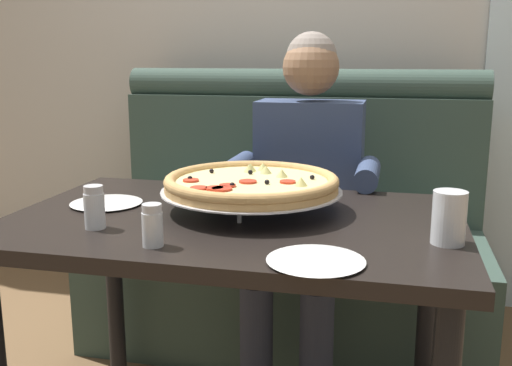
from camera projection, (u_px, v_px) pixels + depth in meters
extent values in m
cube|color=beige|center=(312.00, 11.00, 2.85)|extent=(6.00, 0.12, 2.80)
cube|color=#384C42|center=(283.00, 292.00, 2.43)|extent=(1.60, 0.60, 0.46)
cube|color=#384C42|center=(300.00, 167.00, 2.71)|extent=(1.60, 0.18, 0.65)
cylinder|color=#384C42|center=(301.00, 85.00, 2.63)|extent=(1.60, 0.14, 0.14)
cube|color=black|center=(234.00, 223.00, 1.62)|extent=(1.24, 0.80, 0.04)
cylinder|color=black|center=(115.00, 288.00, 2.14)|extent=(0.06, 0.06, 0.71)
cylinder|color=black|center=(426.00, 319.00, 1.89)|extent=(0.06, 0.06, 0.71)
cube|color=#2D3342|center=(300.00, 241.00, 2.11)|extent=(0.34, 0.40, 0.15)
cylinder|color=#2D3342|center=(256.00, 349.00, 1.96)|extent=(0.11, 0.11, 0.46)
cylinder|color=#2D3342|center=(316.00, 356.00, 1.91)|extent=(0.11, 0.11, 0.46)
cube|color=#38476B|center=(310.00, 174.00, 2.27)|extent=(0.40, 0.22, 0.56)
cylinder|color=#38476B|center=(237.00, 168.00, 2.10)|extent=(0.08, 0.28, 0.08)
cylinder|color=#38476B|center=(368.00, 174.00, 2.00)|extent=(0.08, 0.28, 0.08)
sphere|color=#997051|center=(311.00, 67.00, 2.17)|extent=(0.21, 0.21, 0.21)
sphere|color=gray|center=(311.00, 57.00, 2.17)|extent=(0.19, 0.19, 0.19)
cylinder|color=silver|center=(239.00, 213.00, 1.55)|extent=(0.01, 0.01, 0.06)
cylinder|color=silver|center=(219.00, 193.00, 1.77)|extent=(0.01, 0.01, 0.06)
cylinder|color=silver|center=(296.00, 197.00, 1.72)|extent=(0.01, 0.01, 0.06)
torus|color=silver|center=(252.00, 193.00, 1.68)|extent=(0.28, 0.28, 0.01)
cylinder|color=silver|center=(252.00, 191.00, 1.67)|extent=(0.52, 0.52, 0.00)
cylinder|color=tan|center=(252.00, 187.00, 1.67)|extent=(0.49, 0.49, 0.02)
torus|color=tan|center=(251.00, 180.00, 1.67)|extent=(0.50, 0.50, 0.03)
cylinder|color=beige|center=(251.00, 182.00, 1.67)|extent=(0.43, 0.43, 0.01)
cylinder|color=red|center=(248.00, 182.00, 1.64)|extent=(0.05, 0.05, 0.01)
cylinder|color=red|center=(215.00, 188.00, 1.55)|extent=(0.05, 0.05, 0.01)
cylinder|color=red|center=(222.00, 189.00, 1.55)|extent=(0.05, 0.05, 0.01)
cylinder|color=red|center=(288.00, 182.00, 1.63)|extent=(0.04, 0.04, 0.01)
cylinder|color=red|center=(199.00, 188.00, 1.56)|extent=(0.05, 0.05, 0.01)
cylinder|color=red|center=(191.00, 180.00, 1.65)|extent=(0.05, 0.05, 0.01)
cylinder|color=red|center=(228.00, 186.00, 1.59)|extent=(0.05, 0.05, 0.01)
sphere|color=black|center=(190.00, 178.00, 1.67)|extent=(0.01, 0.01, 0.01)
sphere|color=black|center=(231.00, 185.00, 1.58)|extent=(0.01, 0.01, 0.01)
sphere|color=black|center=(267.00, 182.00, 1.62)|extent=(0.01, 0.01, 0.01)
sphere|color=black|center=(250.00, 172.00, 1.75)|extent=(0.01, 0.01, 0.01)
sphere|color=black|center=(312.00, 177.00, 1.68)|extent=(0.01, 0.01, 0.01)
sphere|color=black|center=(212.00, 171.00, 1.77)|extent=(0.01, 0.01, 0.01)
cone|color=#CCC675|center=(282.00, 173.00, 1.71)|extent=(0.04, 0.04, 0.02)
cone|color=#CCC675|center=(249.00, 168.00, 1.79)|extent=(0.04, 0.04, 0.02)
cone|color=#CCC675|center=(263.00, 167.00, 1.81)|extent=(0.04, 0.04, 0.02)
cone|color=#CCC675|center=(251.00, 167.00, 1.80)|extent=(0.04, 0.04, 0.02)
cone|color=#CCC675|center=(266.00, 169.00, 1.76)|extent=(0.04, 0.04, 0.02)
cone|color=#CCC675|center=(301.00, 181.00, 1.60)|extent=(0.04, 0.04, 0.02)
cylinder|color=white|center=(153.00, 229.00, 1.36)|extent=(0.05, 0.05, 0.08)
cylinder|color=silver|center=(153.00, 236.00, 1.36)|extent=(0.04, 0.04, 0.05)
cylinder|color=silver|center=(152.00, 208.00, 1.35)|extent=(0.05, 0.05, 0.02)
cylinder|color=white|center=(95.00, 211.00, 1.50)|extent=(0.05, 0.05, 0.09)
cylinder|color=#A82D19|center=(95.00, 220.00, 1.50)|extent=(0.04, 0.04, 0.04)
cylinder|color=silver|center=(93.00, 190.00, 1.49)|extent=(0.05, 0.05, 0.02)
cylinder|color=white|center=(106.00, 203.00, 1.75)|extent=(0.15, 0.15, 0.01)
cone|color=white|center=(106.00, 200.00, 1.75)|extent=(0.21, 0.21, 0.01)
cylinder|color=white|center=(316.00, 261.00, 1.26)|extent=(0.15, 0.15, 0.01)
cone|color=white|center=(316.00, 257.00, 1.26)|extent=(0.21, 0.21, 0.01)
cylinder|color=silver|center=(449.00, 218.00, 1.37)|extent=(0.08, 0.08, 0.13)
cylinder|color=white|center=(449.00, 225.00, 1.38)|extent=(0.07, 0.07, 0.09)
cylinder|color=black|center=(507.00, 227.00, 3.39)|extent=(0.02, 0.02, 0.44)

